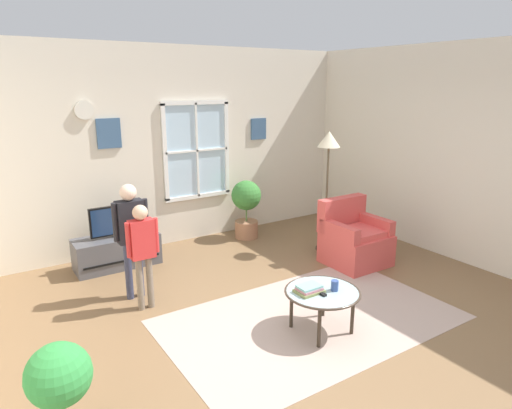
{
  "coord_description": "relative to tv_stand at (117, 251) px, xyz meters",
  "views": [
    {
      "loc": [
        -2.69,
        -3.15,
        2.38
      ],
      "look_at": [
        -0.07,
        0.87,
        1.08
      ],
      "focal_mm": 31.58,
      "sensor_mm": 36.0,
      "label": 1
    }
  ],
  "objects": [
    {
      "name": "area_rug",
      "position": [
        1.26,
        -2.5,
        -0.21
      ],
      "size": [
        2.99,
        1.85,
        0.01
      ],
      "primitive_type": "cube",
      "color": "tan",
      "rests_on": "ground_plane"
    },
    {
      "name": "book_stack",
      "position": [
        1.08,
        -2.67,
        0.25
      ],
      "size": [
        0.26,
        0.2,
        0.07
      ],
      "color": "olive",
      "rests_on": "coffee_table"
    },
    {
      "name": "cup",
      "position": [
        1.32,
        -2.78,
        0.27
      ],
      "size": [
        0.07,
        0.07,
        0.1
      ],
      "primitive_type": "cylinder",
      "color": "#334C8C",
      "rests_on": "coffee_table"
    },
    {
      "name": "coffee_table",
      "position": [
        1.21,
        -2.72,
        0.19
      ],
      "size": [
        0.74,
        0.74,
        0.43
      ],
      "color": "#99B2B7",
      "rests_on": "ground_plane"
    },
    {
      "name": "armchair",
      "position": [
        2.74,
        -1.63,
        0.12
      ],
      "size": [
        0.76,
        0.74,
        0.87
      ],
      "color": "#D14C47",
      "rests_on": "ground_plane"
    },
    {
      "name": "person_black_shirt",
      "position": [
        -0.09,
        -1.01,
        0.62
      ],
      "size": [
        0.4,
        0.18,
        1.33
      ],
      "color": "#333851",
      "rests_on": "ground_plane"
    },
    {
      "name": "side_wall_right",
      "position": [
        4.07,
        -2.57,
        1.25
      ],
      "size": [
        0.12,
        6.1,
        2.91
      ],
      "color": "beige",
      "rests_on": "ground_plane"
    },
    {
      "name": "person_red_shirt",
      "position": [
        -0.08,
        -1.33,
        0.52
      ],
      "size": [
        0.35,
        0.16,
        1.17
      ],
      "color": "#726656",
      "rests_on": "ground_plane"
    },
    {
      "name": "tv_stand",
      "position": [
        0.0,
        0.0,
        0.0
      ],
      "size": [
        1.09,
        0.46,
        0.42
      ],
      "color": "#4C4C51",
      "rests_on": "ground_plane"
    },
    {
      "name": "remote_near_books",
      "position": [
        1.15,
        -2.76,
        0.23
      ],
      "size": [
        0.04,
        0.14,
        0.02
      ],
      "primitive_type": "cube",
      "rotation": [
        0.0,
        0.0,
        -0.0
      ],
      "color": "black",
      "rests_on": "coffee_table"
    },
    {
      "name": "floor_lamp",
      "position": [
        2.75,
        -1.03,
        1.25
      ],
      "size": [
        0.32,
        0.32,
        1.74
      ],
      "color": "black",
      "rests_on": "ground_plane"
    },
    {
      "name": "television",
      "position": [
        0.0,
        -0.0,
        0.43
      ],
      "size": [
        0.64,
        0.08,
        0.42
      ],
      "color": "#4C4C4C",
      "rests_on": "tv_stand"
    },
    {
      "name": "ground_plane",
      "position": [
        1.17,
        -2.57,
        -0.22
      ],
      "size": [
        6.27,
        6.7,
        0.02
      ],
      "primitive_type": "cube",
      "color": "brown"
    },
    {
      "name": "potted_plant_corner",
      "position": [
        -1.21,
        -2.94,
        0.31
      ],
      "size": [
        0.42,
        0.42,
        0.79
      ],
      "color": "#9E6B4C",
      "rests_on": "ground_plane"
    },
    {
      "name": "potted_plant_by_window",
      "position": [
        2.07,
        0.06,
        0.33
      ],
      "size": [
        0.47,
        0.47,
        0.92
      ],
      "color": "#9E6B4C",
      "rests_on": "ground_plane"
    },
    {
      "name": "back_wall",
      "position": [
        1.18,
        0.54,
        1.25
      ],
      "size": [
        5.67,
        0.17,
        2.91
      ],
      "color": "beige",
      "rests_on": "ground_plane"
    }
  ]
}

